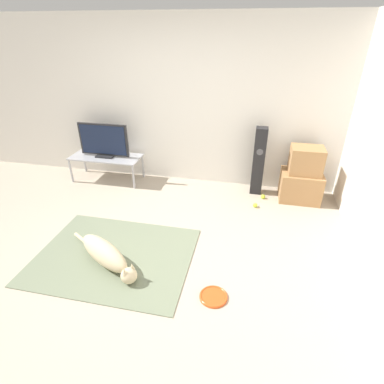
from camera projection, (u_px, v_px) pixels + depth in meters
ground_plane at (134, 253)px, 3.51m from camera, size 12.00×12.00×0.00m
wall_back at (176, 104)px, 4.71m from camera, size 8.00×0.06×2.55m
area_rug at (115, 255)px, 3.47m from camera, size 1.77×1.37×0.01m
dog at (106, 255)px, 3.28m from camera, size 1.04×0.66×0.27m
frisbee at (213, 296)px, 2.93m from camera, size 0.28×0.28×0.03m
cardboard_box_lower at (300, 186)px, 4.54m from camera, size 0.59×0.47×0.44m
cardboard_box_upper at (306, 160)px, 4.34m from camera, size 0.46×0.36×0.40m
floor_speaker at (259, 161)px, 4.58m from camera, size 0.17×0.18×1.06m
tv_stand at (106, 159)px, 5.06m from camera, size 1.18×0.50×0.43m
tv at (104, 141)px, 4.91m from camera, size 0.84×0.20×0.56m
tennis_ball_by_boxes at (255, 205)px, 4.41m from camera, size 0.07×0.07×0.07m
tennis_ball_near_speaker at (263, 197)px, 4.63m from camera, size 0.07×0.07×0.07m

